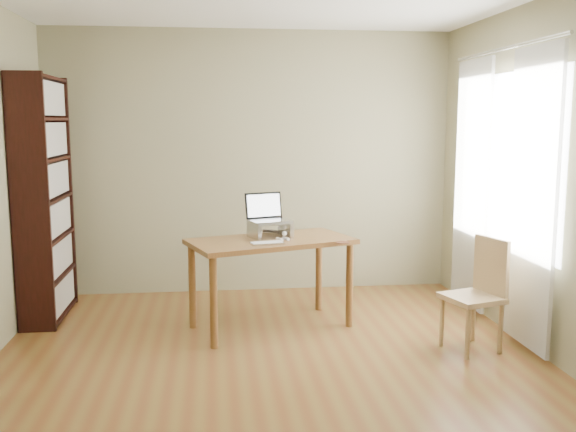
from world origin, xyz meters
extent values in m
cube|color=brown|center=(0.00, 0.00, -0.01)|extent=(4.00, 4.50, 0.02)
cube|color=#928A62|center=(0.00, 2.26, 1.30)|extent=(4.00, 0.02, 2.60)
cube|color=#928A62|center=(0.00, -2.26, 1.30)|extent=(4.00, 0.02, 2.60)
cube|color=#928A62|center=(2.01, 0.00, 1.30)|extent=(0.02, 4.50, 2.60)
cube|color=white|center=(1.98, 0.80, 1.40)|extent=(0.01, 1.80, 1.40)
cube|color=black|center=(-1.84, 1.12, 1.05)|extent=(0.30, 0.04, 2.10)
cube|color=black|center=(-1.84, 1.98, 1.05)|extent=(0.30, 0.04, 2.10)
cube|color=black|center=(-1.98, 1.55, 1.05)|extent=(0.02, 0.90, 2.10)
cube|color=black|center=(-1.84, 1.55, 0.03)|extent=(0.30, 0.84, 0.02)
cube|color=black|center=(-1.81, 1.55, 0.20)|extent=(0.20, 0.78, 0.28)
cube|color=black|center=(-1.84, 1.55, 0.37)|extent=(0.30, 0.84, 0.03)
cube|color=black|center=(-1.81, 1.55, 0.54)|extent=(0.20, 0.78, 0.28)
cube|color=black|center=(-1.84, 1.55, 0.71)|extent=(0.30, 0.84, 0.02)
cube|color=black|center=(-1.81, 1.55, 0.88)|extent=(0.20, 0.78, 0.28)
cube|color=black|center=(-1.84, 1.55, 1.05)|extent=(0.30, 0.84, 0.02)
cube|color=black|center=(-1.81, 1.55, 1.22)|extent=(0.20, 0.78, 0.28)
cube|color=black|center=(-1.84, 1.55, 1.39)|extent=(0.30, 0.84, 0.02)
cube|color=black|center=(-1.81, 1.55, 1.56)|extent=(0.20, 0.78, 0.28)
cube|color=black|center=(-1.84, 1.55, 1.73)|extent=(0.30, 0.84, 0.02)
cube|color=black|center=(-1.81, 1.55, 1.90)|extent=(0.20, 0.78, 0.28)
cube|color=black|center=(-1.84, 1.55, 2.07)|extent=(0.30, 0.84, 0.03)
cube|color=silver|center=(1.92, 0.25, 1.15)|extent=(0.03, 0.70, 2.20)
cube|color=silver|center=(1.92, 1.35, 1.15)|extent=(0.03, 0.70, 2.20)
cylinder|color=silver|center=(1.92, 0.80, 2.28)|extent=(0.03, 1.90, 0.03)
cube|color=brown|center=(0.08, 1.02, 0.73)|extent=(1.46, 1.05, 0.04)
cylinder|color=brown|center=(-0.52, 1.29, 0.35)|extent=(0.06, 0.06, 0.71)
cylinder|color=brown|center=(0.68, 1.29, 0.35)|extent=(0.06, 0.06, 0.71)
cylinder|color=brown|center=(-0.52, 0.75, 0.35)|extent=(0.06, 0.06, 0.71)
cylinder|color=brown|center=(0.68, 0.75, 0.35)|extent=(0.06, 0.06, 0.71)
cube|color=silver|center=(-0.07, 1.10, 0.81)|extent=(0.03, 0.25, 0.12)
cube|color=silver|center=(0.22, 1.10, 0.81)|extent=(0.03, 0.25, 0.12)
cube|color=silver|center=(0.08, 1.10, 0.88)|extent=(0.32, 0.25, 0.01)
cube|color=silver|center=(0.08, 1.10, 0.89)|extent=(0.38, 0.32, 0.02)
cube|color=black|center=(0.08, 1.23, 1.01)|extent=(0.33, 0.15, 0.22)
cube|color=white|center=(0.08, 1.23, 1.01)|extent=(0.29, 0.13, 0.19)
cube|color=silver|center=(0.03, 0.80, 0.76)|extent=(0.28, 0.16, 0.02)
cube|color=white|center=(0.03, 0.80, 0.77)|extent=(0.25, 0.13, 0.00)
cylinder|color=#592F1E|center=(0.64, 0.79, 0.75)|extent=(0.11, 0.11, 0.01)
ellipsoid|color=#453C36|center=(0.11, 1.13, 0.81)|extent=(0.15, 0.34, 0.12)
ellipsoid|color=#453C36|center=(0.11, 1.24, 0.80)|extent=(0.13, 0.14, 0.11)
ellipsoid|color=#453C36|center=(0.11, 0.94, 0.83)|extent=(0.09, 0.09, 0.08)
ellipsoid|color=silver|center=(0.11, 0.98, 0.79)|extent=(0.08, 0.08, 0.07)
sphere|color=silver|center=(0.11, 0.91, 0.81)|extent=(0.04, 0.04, 0.04)
cone|color=#453C36|center=(0.08, 0.95, 0.86)|extent=(0.03, 0.04, 0.04)
cone|color=#453C36|center=(0.14, 0.95, 0.86)|extent=(0.03, 0.04, 0.04)
cylinder|color=silver|center=(0.08, 0.93, 0.76)|extent=(0.03, 0.08, 0.03)
cylinder|color=silver|center=(0.14, 0.93, 0.76)|extent=(0.03, 0.08, 0.03)
cylinder|color=#453C36|center=(0.20, 1.26, 0.77)|extent=(0.12, 0.18, 0.03)
cube|color=tan|center=(1.52, 0.31, 0.40)|extent=(0.47, 0.47, 0.04)
cylinder|color=tan|center=(1.37, 0.15, 0.20)|extent=(0.04, 0.04, 0.40)
cylinder|color=tan|center=(1.67, 0.15, 0.20)|extent=(0.04, 0.04, 0.40)
cylinder|color=tan|center=(1.37, 0.46, 0.20)|extent=(0.04, 0.04, 0.40)
cylinder|color=tan|center=(1.67, 0.46, 0.20)|extent=(0.04, 0.04, 0.40)
cube|color=tan|center=(1.69, 0.31, 0.62)|extent=(0.13, 0.35, 0.45)
camera|label=1|loc=(-0.39, -4.15, 1.72)|focal=40.00mm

